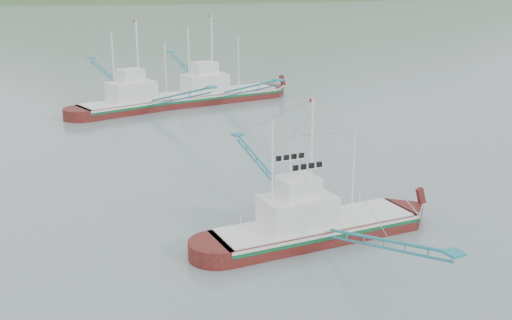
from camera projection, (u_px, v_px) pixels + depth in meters
ground at (302, 233)px, 40.23m from camera, size 1200.00×1200.00×0.00m
main_boat at (313, 218)px, 38.93m from camera, size 13.11×23.43×9.48m
bg_boat_right at (215, 89)px, 79.80m from camera, size 15.86×28.53×11.54m
bg_boat_far at (142, 94)px, 74.79m from camera, size 15.94×27.81×11.34m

